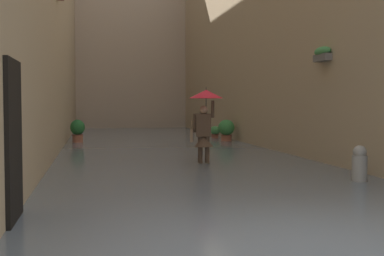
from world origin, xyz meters
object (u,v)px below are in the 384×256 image
(potted_plant_far_left, at_px, (226,130))
(potted_plant_mid_left, at_px, (215,132))
(potted_plant_mid_right, at_px, (78,131))
(person_wading, at_px, (205,114))
(mooring_bollard, at_px, (360,166))

(potted_plant_far_left, height_order, potted_plant_mid_left, potted_plant_far_left)
(potted_plant_mid_right, height_order, potted_plant_far_left, potted_plant_mid_right)
(person_wading, relative_size, potted_plant_mid_right, 2.07)
(potted_plant_far_left, bearing_deg, mooring_bollard, 88.92)
(potted_plant_mid_left, bearing_deg, potted_plant_mid_right, 12.82)
(potted_plant_mid_right, xyz_separation_m, mooring_bollard, (-5.79, 11.28, -0.16))
(person_wading, xyz_separation_m, mooring_bollard, (-2.36, 3.51, -0.96))
(person_wading, distance_m, mooring_bollard, 4.34)
(potted_plant_mid_right, distance_m, mooring_bollard, 12.68)
(person_wading, distance_m, potted_plant_mid_right, 8.53)
(potted_plant_mid_left, distance_m, mooring_bollard, 12.63)
(potted_plant_mid_left, bearing_deg, potted_plant_far_left, 91.26)
(person_wading, relative_size, mooring_bollard, 2.57)
(potted_plant_mid_right, bearing_deg, potted_plant_far_left, 175.83)
(potted_plant_mid_right, distance_m, potted_plant_far_left, 6.01)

